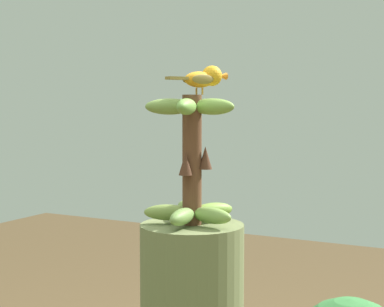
% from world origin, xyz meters
% --- Properties ---
extents(banana_bunch, '(0.26, 0.25, 0.34)m').
position_xyz_m(banana_bunch, '(0.00, -0.00, 1.09)').
color(banana_bunch, brown).
rests_on(banana_bunch, banana_tree).
extents(perched_bird, '(0.11, 0.18, 0.08)m').
position_xyz_m(perched_bird, '(0.01, 0.05, 1.31)').
color(perched_bird, '#C68933').
rests_on(perched_bird, banana_bunch).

